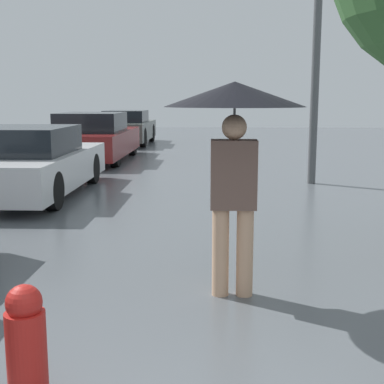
{
  "coord_description": "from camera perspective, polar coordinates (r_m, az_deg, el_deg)",
  "views": [
    {
      "loc": [
        -0.13,
        -0.95,
        1.65
      ],
      "look_at": [
        -0.31,
        3.38,
        0.89
      ],
      "focal_mm": 50.0,
      "sensor_mm": 36.0,
      "label": 1
    }
  ],
  "objects": [
    {
      "name": "pedestrian",
      "position": [
        4.34,
        4.54,
        7.62
      ],
      "size": [
        1.14,
        1.14,
        1.78
      ],
      "color": "tan",
      "rests_on": "ground_plane"
    },
    {
      "name": "parked_car_second",
      "position": [
        9.58,
        -17.09,
        2.96
      ],
      "size": [
        1.78,
        4.16,
        1.18
      ],
      "color": "silver",
      "rests_on": "ground_plane"
    },
    {
      "name": "parked_car_third",
      "position": [
        14.54,
        -10.47,
        5.67
      ],
      "size": [
        1.84,
        4.4,
        1.28
      ],
      "color": "maroon",
      "rests_on": "ground_plane"
    },
    {
      "name": "parked_car_farthest",
      "position": [
        19.57,
        -6.94,
        6.79
      ],
      "size": [
        1.66,
        4.04,
        1.22
      ],
      "color": "#4C514C",
      "rests_on": "ground_plane"
    },
    {
      "name": "street_lamp",
      "position": [
        10.66,
        13.13,
        14.63
      ],
      "size": [
        0.27,
        0.27,
        4.61
      ],
      "color": "#515456",
      "rests_on": "ground_plane"
    },
    {
      "name": "fire_hydrant",
      "position": [
        3.12,
        -17.25,
        -15.37
      ],
      "size": [
        0.22,
        0.22,
        0.68
      ],
      "color": "#B21E19",
      "rests_on": "ground_plane"
    }
  ]
}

